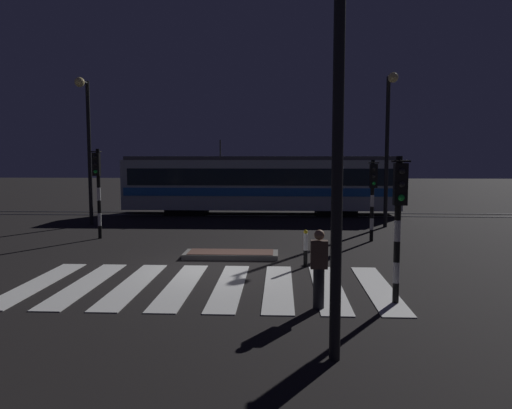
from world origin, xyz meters
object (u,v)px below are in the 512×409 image
Objects in this scene: pedestrian_waiting_at_kerb at (319,269)px; traffic_light_corner_near_right at (399,208)px; street_lamp_near_kerb at (341,45)px; bollard_island_edge at (306,248)px; street_lamp_trackside_left at (87,133)px; traffic_light_corner_far_left at (98,180)px; street_lamp_trackside_right at (389,131)px; tram at (261,183)px; traffic_light_corner_far_right at (373,188)px.

traffic_light_corner_near_right is at bearing 12.43° from pedestrian_waiting_at_kerb.
street_lamp_near_kerb is 8.21m from bollard_island_edge.
traffic_light_corner_near_right reaches higher than pedestrian_waiting_at_kerb.
traffic_light_corner_far_left is at bearing -63.80° from street_lamp_trackside_left.
bollard_island_edge is (9.74, -8.42, -3.77)m from street_lamp_trackside_left.
street_lamp_trackside_right is at bearing 64.01° from bollard_island_edge.
tram reaches higher than bollard_island_edge.
traffic_light_corner_far_left is 14.39m from street_lamp_near_kerb.
traffic_light_corner_far_left is at bearing 124.57° from street_lamp_near_kerb.
traffic_light_corner_far_right is 13.26m from street_lamp_trackside_left.
traffic_light_corner_far_left is 11.93m from pedestrian_waiting_at_kerb.
traffic_light_corner_far_right is at bearing 72.80° from pedestrian_waiting_at_kerb.
street_lamp_near_kerb is at bearing -88.90° from pedestrian_waiting_at_kerb.
bollard_island_edge is (-0.14, 6.98, -4.32)m from street_lamp_near_kerb.
street_lamp_trackside_left is at bearing 116.20° from traffic_light_corner_far_left.
street_lamp_trackside_right is 0.88× the size of street_lamp_near_kerb.
traffic_light_corner_far_right is 1.82× the size of pedestrian_waiting_at_kerb.
street_lamp_trackside_right is at bearing 79.35° from traffic_light_corner_near_right.
traffic_light_corner_near_right is at bearing -63.66° from bollard_island_edge.
traffic_light_corner_near_right is at bearing -77.81° from tram.
traffic_light_corner_far_right is 0.46× the size of street_lamp_trackside_left.
tram reaches higher than traffic_light_corner_far_right.
pedestrian_waiting_at_kerb is (-1.74, -0.38, -1.27)m from traffic_light_corner_near_right.
pedestrian_waiting_at_kerb is at bearing -107.20° from traffic_light_corner_far_right.
bollard_island_edge is (1.84, -13.28, -1.19)m from tram.
tram is 17.46m from pedestrian_waiting_at_kerb.
tram is at bearing 96.34° from pedestrian_waiting_at_kerb.
street_lamp_trackside_right is 1.01× the size of street_lamp_trackside_left.
street_lamp_trackside_right reaches higher than traffic_light_corner_far_right.
pedestrian_waiting_at_kerb is at bearing -88.84° from bollard_island_edge.
tram is at bearing 31.60° from street_lamp_trackside_left.
street_lamp_trackside_left is at bearing 122.67° from street_lamp_near_kerb.
bollard_island_edge is (-1.82, 3.67, -1.59)m from traffic_light_corner_near_right.
tram is (6.06, 8.59, -0.59)m from traffic_light_corner_far_left.
traffic_light_corner_near_right reaches higher than bollard_island_edge.
street_lamp_trackside_left is 16.25m from pedestrian_waiting_at_kerb.
street_lamp_trackside_right is at bearing 70.70° from traffic_light_corner_far_right.
bollard_island_edge is at bearing -115.99° from street_lamp_trackside_right.
street_lamp_near_kerb reaches higher than street_lamp_trackside_left.
traffic_light_corner_far_left is at bearing -125.18° from tram.
tram is at bearing 102.19° from traffic_light_corner_near_right.
tram reaches higher than traffic_light_corner_near_right.
street_lamp_trackside_left is at bearing -148.40° from tram.
bollard_island_edge is at bearing -40.85° from street_lamp_trackside_left.
street_lamp_near_kerb is at bearing -84.42° from tram.
street_lamp_trackside_right is 10.07m from bollard_island_edge.
street_lamp_near_kerb is at bearing -55.43° from traffic_light_corner_far_left.
street_lamp_near_kerb reaches higher than traffic_light_corner_far_right.
street_lamp_trackside_right is 4.01× the size of pedestrian_waiting_at_kerb.
street_lamp_trackside_right reaches higher than traffic_light_corner_near_right.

